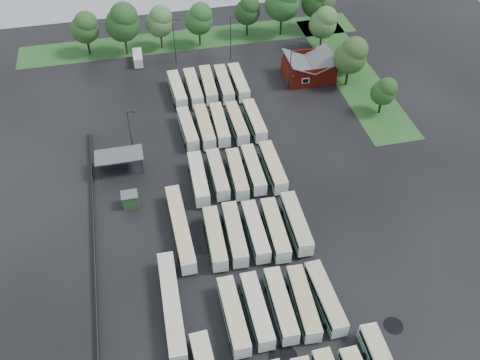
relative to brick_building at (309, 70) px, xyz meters
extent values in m
plane|color=black|center=(-24.00, -42.77, -1.87)|extent=(160.00, 160.00, 0.00)
cube|color=maroon|center=(0.00, 0.03, -0.17)|extent=(10.00, 8.00, 3.40)
cube|color=#4C4F51|center=(-2.50, 0.03, 2.43)|extent=(5.07, 8.60, 2.19)
cube|color=#4C4F51|center=(2.50, 0.03, 2.43)|extent=(5.07, 8.60, 2.19)
cube|color=maroon|center=(0.00, -3.97, 2.03)|extent=(9.00, 0.20, 1.20)
cube|color=silver|center=(-2.00, -4.02, 0.13)|extent=(1.60, 0.12, 1.20)
cylinder|color=#2D2D30|center=(-44.80, -22.77, -0.17)|extent=(0.16, 0.16, 3.40)
cylinder|color=#2D2D30|center=(-37.60, -22.77, -0.17)|extent=(0.16, 0.16, 3.40)
cylinder|color=#2D2D30|center=(-44.80, -19.57, -0.17)|extent=(0.16, 0.16, 3.40)
cylinder|color=#2D2D30|center=(-37.60, -19.57, -0.17)|extent=(0.16, 0.16, 3.40)
cube|color=#4C4F51|center=(-41.20, -21.17, 1.63)|extent=(8.20, 4.20, 0.15)
cube|color=navy|center=(-41.20, -19.27, -0.27)|extent=(7.60, 0.08, 2.60)
cube|color=#274E27|center=(-40.20, -30.17, -0.62)|extent=(2.50, 2.00, 2.50)
cube|color=#4C4F51|center=(-40.20, -30.17, 0.69)|extent=(2.70, 2.20, 0.12)
cube|color=#22531F|center=(-22.00, 22.03, -1.86)|extent=(80.00, 10.00, 0.01)
cube|color=#22531F|center=(10.00, 0.03, -1.86)|extent=(10.00, 50.00, 0.01)
cube|color=#2D2D30|center=(-46.20, -34.77, -1.27)|extent=(0.10, 50.00, 1.20)
cube|color=white|center=(-28.41, -55.23, -0.17)|extent=(2.40, 11.16, 2.55)
cube|color=black|center=(-28.41, -55.23, 0.34)|extent=(2.45, 10.72, 0.82)
cube|color=#2B7447|center=(-28.41, -55.23, -0.73)|extent=(2.45, 10.94, 0.56)
cube|color=#CABC8D|center=(-28.41, -55.23, 1.15)|extent=(2.31, 10.83, 0.11)
cylinder|color=black|center=(-28.41, -58.80, -1.45)|extent=(2.37, 0.89, 0.89)
cylinder|color=black|center=(-28.41, -51.66, -1.45)|extent=(2.37, 0.89, 0.89)
cube|color=white|center=(-25.16, -55.06, -0.20)|extent=(2.28, 10.92, 2.50)
cube|color=black|center=(-25.16, -55.06, 0.30)|extent=(2.33, 10.49, 0.80)
cube|color=#2B8555|center=(-25.16, -55.06, -0.76)|extent=(2.33, 10.71, 0.55)
cube|color=beige|center=(-25.16, -55.06, 1.09)|extent=(2.19, 10.60, 0.11)
cylinder|color=black|center=(-25.16, -58.56, -1.46)|extent=(2.32, 0.87, 0.87)
cylinder|color=black|center=(-25.16, -51.57, -1.46)|extent=(2.32, 0.87, 0.87)
cube|color=white|center=(-21.81, -54.99, -0.21)|extent=(2.52, 10.95, 2.50)
cube|color=black|center=(-21.81, -54.99, 0.29)|extent=(2.56, 10.52, 0.80)
cube|color=#2D8256|center=(-21.81, -54.99, -0.76)|extent=(2.56, 10.74, 0.55)
cube|color=beige|center=(-21.81, -54.99, 1.09)|extent=(2.42, 10.62, 0.11)
cylinder|color=black|center=(-21.81, -58.48, -1.46)|extent=(2.32, 0.87, 0.87)
cylinder|color=black|center=(-21.81, -51.50, -1.46)|extent=(2.32, 0.87, 0.87)
cube|color=white|center=(-18.72, -55.32, -0.21)|extent=(2.83, 10.98, 2.49)
cube|color=black|center=(-18.72, -55.32, 0.29)|extent=(2.86, 10.55, 0.80)
cube|color=#248350|center=(-18.72, -55.32, -0.76)|extent=(2.87, 10.77, 0.55)
cube|color=tan|center=(-18.72, -55.32, 1.08)|extent=(2.73, 10.65, 0.11)
cylinder|color=black|center=(-18.72, -58.80, -1.46)|extent=(2.31, 0.87, 0.87)
cylinder|color=black|center=(-18.72, -51.83, -1.46)|extent=(2.31, 0.87, 0.87)
cube|color=white|center=(-15.57, -55.23, -0.20)|extent=(2.62, 11.04, 2.51)
cube|color=black|center=(-15.57, -55.23, 0.31)|extent=(2.66, 10.60, 0.80)
cube|color=#1A7E46|center=(-15.57, -55.23, -0.75)|extent=(2.66, 10.82, 0.55)
cube|color=tan|center=(-15.57, -55.23, 1.11)|extent=(2.52, 10.70, 0.11)
cylinder|color=black|center=(-15.57, -58.75, -1.45)|extent=(2.33, 0.88, 0.88)
cylinder|color=black|center=(-15.57, -51.72, -1.45)|extent=(2.33, 0.88, 0.88)
cube|color=white|center=(-28.28, -41.47, -0.20)|extent=(2.66, 11.04, 2.51)
cube|color=black|center=(-28.28, -41.47, 0.31)|extent=(2.70, 10.61, 0.80)
cube|color=#2C7A52|center=(-28.28, -41.47, -0.75)|extent=(2.70, 10.82, 0.55)
cube|color=#C4BB7C|center=(-28.28, -41.47, 1.11)|extent=(2.56, 10.71, 0.11)
cylinder|color=black|center=(-28.28, -44.98, -1.45)|extent=(2.33, 0.88, 0.88)
cylinder|color=black|center=(-28.28, -37.96, -1.45)|extent=(2.33, 0.88, 0.88)
cube|color=white|center=(-25.20, -41.33, -0.16)|extent=(2.84, 11.32, 2.57)
cube|color=black|center=(-25.20, -41.33, 0.36)|extent=(2.87, 10.88, 0.82)
cube|color=#2D774E|center=(-25.20, -41.33, -0.72)|extent=(2.87, 11.10, 0.57)
cube|color=#BCB490|center=(-25.20, -41.33, 1.18)|extent=(2.73, 10.98, 0.11)
cylinder|color=black|center=(-25.20, -44.92, -1.44)|extent=(2.39, 0.90, 0.90)
cylinder|color=black|center=(-25.20, -37.73, -1.44)|extent=(2.39, 0.90, 0.90)
cube|color=white|center=(-21.99, -41.47, -0.21)|extent=(2.43, 10.90, 2.49)
cube|color=black|center=(-21.99, -41.47, 0.28)|extent=(2.48, 10.46, 0.80)
cube|color=#2B7F4F|center=(-21.99, -41.47, -0.76)|extent=(2.47, 10.68, 0.55)
cube|color=beige|center=(-21.99, -41.47, 1.08)|extent=(2.34, 10.57, 0.11)
cylinder|color=black|center=(-21.99, -44.95, -1.46)|extent=(2.31, 0.87, 0.87)
cylinder|color=black|center=(-21.99, -38.00, -1.46)|extent=(2.31, 0.87, 0.87)
cube|color=white|center=(-18.97, -41.86, -0.16)|extent=(2.78, 11.31, 2.57)
cube|color=black|center=(-18.97, -41.86, 0.36)|extent=(2.82, 10.86, 0.82)
cube|color=#2A774E|center=(-18.97, -41.86, -0.72)|extent=(2.81, 11.08, 0.57)
cube|color=#C9C086|center=(-18.97, -41.86, 1.17)|extent=(2.67, 10.97, 0.11)
cylinder|color=black|center=(-18.97, -45.45, -1.45)|extent=(2.38, 0.90, 0.90)
cylinder|color=black|center=(-18.97, -38.26, -1.45)|extent=(2.38, 0.90, 0.90)
cube|color=white|center=(-15.45, -41.30, -0.14)|extent=(2.65, 11.38, 2.60)
cube|color=black|center=(-15.45, -41.30, 0.38)|extent=(2.70, 10.93, 0.83)
cube|color=#247A47|center=(-15.45, -41.30, -0.71)|extent=(2.69, 11.16, 0.57)
cube|color=#B8B38F|center=(-15.45, -41.30, 1.20)|extent=(2.55, 11.04, 0.11)
cylinder|color=black|center=(-15.45, -44.92, -1.44)|extent=(2.41, 0.91, 0.91)
cylinder|color=black|center=(-15.45, -37.67, -1.44)|extent=(2.41, 0.91, 0.91)
cube|color=white|center=(-28.57, -28.07, -0.15)|extent=(2.66, 11.32, 2.58)
cube|color=black|center=(-28.57, -28.07, 0.36)|extent=(2.70, 10.87, 0.83)
cube|color=#298351|center=(-28.57, -28.07, -0.72)|extent=(2.70, 11.10, 0.57)
cube|color=beige|center=(-28.57, -28.07, 1.18)|extent=(2.56, 10.98, 0.11)
cylinder|color=black|center=(-28.57, -31.68, -1.44)|extent=(2.39, 0.90, 0.90)
cylinder|color=black|center=(-28.57, -24.47, -1.44)|extent=(2.39, 0.90, 0.90)
cube|color=white|center=(-25.18, -27.63, -0.23)|extent=(2.29, 10.74, 2.46)
cube|color=black|center=(-25.18, -27.63, 0.26)|extent=(2.34, 10.31, 0.79)
cube|color=#187D43|center=(-25.18, -27.63, -0.78)|extent=(2.33, 10.52, 0.54)
cube|color=#BAB196|center=(-25.18, -27.63, 1.04)|extent=(2.20, 10.41, 0.11)
cylinder|color=black|center=(-25.18, -31.06, -1.46)|extent=(2.28, 0.86, 0.86)
cylinder|color=black|center=(-25.18, -24.20, -1.46)|extent=(2.28, 0.86, 0.86)
cube|color=white|center=(-21.95, -28.25, -0.23)|extent=(2.64, 10.83, 2.46)
cube|color=black|center=(-21.95, -28.25, 0.26)|extent=(2.68, 10.40, 0.79)
cube|color=#2C8051|center=(-21.95, -28.25, -0.77)|extent=(2.68, 10.62, 0.54)
cube|color=tan|center=(-21.95, -28.25, 1.05)|extent=(2.54, 10.50, 0.11)
cylinder|color=black|center=(-21.95, -31.69, -1.46)|extent=(2.29, 0.86, 0.86)
cylinder|color=black|center=(-21.95, -24.81, -1.46)|extent=(2.29, 0.86, 0.86)
cube|color=white|center=(-18.97, -27.77, -0.23)|extent=(2.37, 10.76, 2.46)
cube|color=black|center=(-18.97, -27.77, 0.26)|extent=(2.42, 10.33, 0.79)
cube|color=#2D8655|center=(-18.97, -27.77, -0.78)|extent=(2.41, 10.54, 0.54)
cube|color=#C9BB8C|center=(-18.97, -27.77, 1.04)|extent=(2.27, 10.43, 0.11)
cylinder|color=black|center=(-18.97, -31.21, -1.46)|extent=(2.28, 0.86, 0.86)
cylinder|color=black|center=(-18.97, -24.34, -1.46)|extent=(2.28, 0.86, 0.86)
cube|color=white|center=(-15.58, -27.99, -0.15)|extent=(2.37, 11.26, 2.58)
cube|color=black|center=(-15.58, -27.99, 0.36)|extent=(2.43, 10.81, 0.83)
cube|color=#368154|center=(-15.58, -27.99, -0.72)|extent=(2.42, 11.04, 0.57)
cube|color=#D3BE87|center=(-15.58, -27.99, 1.18)|extent=(2.28, 10.92, 0.11)
cylinder|color=black|center=(-15.58, -31.59, -1.44)|extent=(2.39, 0.90, 0.90)
cylinder|color=black|center=(-15.58, -24.39, -1.44)|extent=(2.39, 0.90, 0.90)
cube|color=white|center=(-28.28, -14.05, -0.23)|extent=(2.74, 10.86, 2.47)
cube|color=black|center=(-28.28, -14.05, 0.27)|extent=(2.77, 10.43, 0.79)
cube|color=#28754D|center=(-28.28, -14.05, -0.77)|extent=(2.77, 10.65, 0.54)
cube|color=beige|center=(-28.28, -14.05, 1.05)|extent=(2.63, 10.53, 0.11)
cylinder|color=black|center=(-28.28, -17.50, -1.46)|extent=(2.29, 0.86, 0.86)
cylinder|color=black|center=(-28.28, -10.61, -1.46)|extent=(2.29, 0.86, 0.86)
cube|color=white|center=(-25.14, -14.28, -0.15)|extent=(2.40, 11.27, 2.58)
cube|color=black|center=(-25.14, -14.28, 0.36)|extent=(2.46, 10.82, 0.83)
cube|color=#317B51|center=(-25.14, -14.28, -0.72)|extent=(2.45, 11.04, 0.57)
cube|color=tan|center=(-25.14, -14.28, 1.18)|extent=(2.31, 10.93, 0.11)
cylinder|color=black|center=(-25.14, -17.89, -1.44)|extent=(2.39, 0.90, 0.90)
cylinder|color=black|center=(-25.14, -10.68, -1.44)|extent=(2.39, 0.90, 0.90)
cube|color=white|center=(-22.19, -14.16, -0.20)|extent=(2.56, 10.98, 2.50)
cube|color=black|center=(-22.19, -14.16, 0.30)|extent=(2.61, 10.54, 0.80)
cube|color=#2A854D|center=(-22.19, -14.16, -0.76)|extent=(2.60, 10.76, 0.55)
cube|color=#D0BA84|center=(-22.19, -14.16, 1.09)|extent=(2.47, 10.65, 0.11)
cylinder|color=black|center=(-22.19, -17.66, -1.46)|extent=(2.32, 0.87, 0.87)
cylinder|color=black|center=(-22.19, -10.67, -1.46)|extent=(2.32, 0.87, 0.87)
cube|color=white|center=(-18.92, -14.41, -0.22)|extent=(2.41, 10.87, 2.48)
cube|color=black|center=(-18.92, -14.41, 0.28)|extent=(2.46, 10.44, 0.80)
cube|color=#1C8446|center=(-18.92, -14.41, -0.76)|extent=(2.45, 10.66, 0.55)
cube|color=tan|center=(-18.92, -14.41, 1.07)|extent=(2.32, 10.55, 0.11)
cylinder|color=black|center=(-18.92, -17.88, -1.46)|extent=(2.30, 0.87, 0.87)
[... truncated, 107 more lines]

